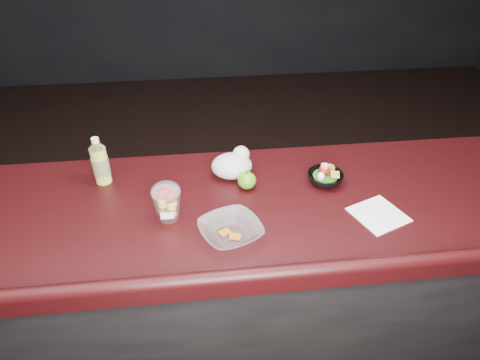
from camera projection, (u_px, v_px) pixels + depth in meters
name	position (u px, v px, depth m)	size (l,w,h in m)	color
counter	(220.00, 299.00, 1.80)	(4.06, 0.71, 1.02)	black
lemonade_bottle	(100.00, 164.00, 1.58)	(0.06, 0.06, 0.19)	#CED838
fruit_cup	(167.00, 201.00, 1.41)	(0.10, 0.10, 0.14)	white
green_apple	(247.00, 180.00, 1.57)	(0.07, 0.07, 0.07)	#34810E
plastic_bag	(233.00, 164.00, 1.63)	(0.16, 0.13, 0.11)	silver
snack_bowl	(325.00, 177.00, 1.61)	(0.15, 0.15, 0.07)	black
takeout_bowl	(231.00, 231.00, 1.36)	(0.25, 0.25, 0.05)	silver
paper_napkin	(379.00, 215.00, 1.46)	(0.16, 0.16, 0.00)	white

